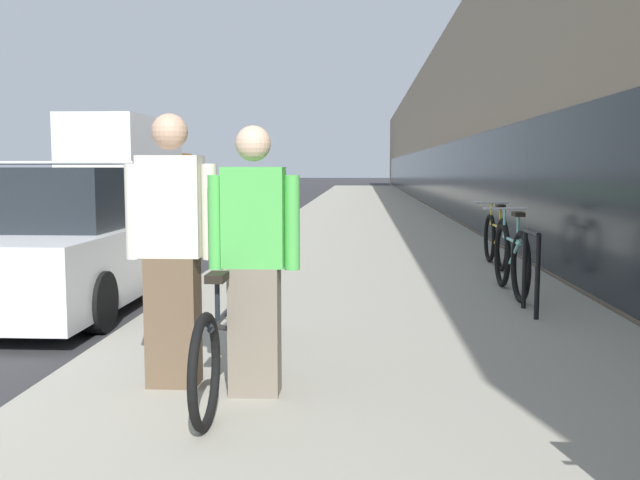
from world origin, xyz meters
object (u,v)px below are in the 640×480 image
cruiser_bike_middle (496,240)px  tandem_bicycle (236,326)px  bike_rack_hoop (531,263)px  parked_sedan_curbside (62,244)px  person_rider (254,261)px  person_bystander (172,251)px  cruiser_bike_nearest (511,259)px  moving_truck (131,168)px

cruiser_bike_middle → tandem_bicycle: bearing=-116.2°
tandem_bicycle → bike_rack_hoop: size_ratio=3.21×
cruiser_bike_middle → parked_sedan_curbside: 6.08m
tandem_bicycle → parked_sedan_curbside: size_ratio=0.64×
person_rider → person_bystander: 0.60m
person_rider → cruiser_bike_middle: 6.75m
person_rider → cruiser_bike_nearest: person_rider is taller
person_bystander → cruiser_bike_middle: (3.26, 6.02, -0.52)m
person_rider → person_bystander: bearing=164.8°
tandem_bicycle → person_rider: (0.18, -0.35, 0.51)m
person_rider → person_bystander: size_ratio=0.95×
cruiser_bike_nearest → cruiser_bike_middle: bearing=83.7°
person_bystander → tandem_bicycle: bearing=26.8°
person_rider → cruiser_bike_nearest: bearing=57.7°
person_rider → parked_sedan_curbside: 4.36m
cruiser_bike_nearest → moving_truck: (-9.14, 14.28, 1.04)m
cruiser_bike_nearest → person_rider: bearing=-122.3°
person_bystander → cruiser_bike_nearest: (3.00, 3.67, -0.50)m
parked_sedan_curbside → bike_rack_hoop: bearing=-7.8°
person_rider → bike_rack_hoop: (2.38, 2.70, -0.36)m
person_bystander → cruiser_bike_middle: 6.87m
cruiser_bike_middle → person_bystander: bearing=-118.4°
tandem_bicycle → cruiser_bike_middle: bearing=63.8°
person_rider → bike_rack_hoop: size_ratio=2.05×
tandem_bicycle → moving_truck: moving_truck is taller
person_rider → bike_rack_hoop: person_rider is taller
bike_rack_hoop → moving_truck: bearing=120.6°
tandem_bicycle → person_bystander: (-0.39, -0.20, 0.55)m
cruiser_bike_middle → moving_truck: size_ratio=0.23×
person_bystander → cruiser_bike_nearest: bearing=50.8°
person_bystander → person_rider: bearing=-15.2°
cruiser_bike_middle → moving_truck: 15.22m
person_rider → cruiser_bike_middle: person_rider is taller
person_bystander → parked_sedan_curbside: 3.90m
person_bystander → moving_truck: 18.98m
person_rider → parked_sedan_curbside: bearing=128.7°
tandem_bicycle → person_bystander: person_bystander is taller
parked_sedan_curbside → moving_truck: bearing=105.2°
parked_sedan_curbside → moving_truck: (-4.00, 14.72, 0.85)m
cruiser_bike_nearest → moving_truck: moving_truck is taller
cruiser_bike_nearest → parked_sedan_curbside: bearing=-175.1°
person_rider → cruiser_bike_middle: (2.68, 6.18, -0.47)m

